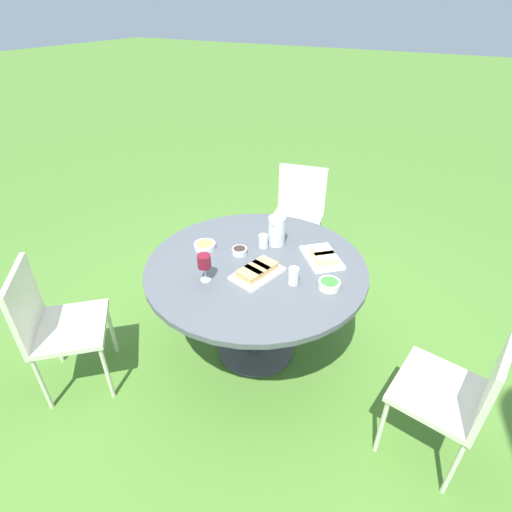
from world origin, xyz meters
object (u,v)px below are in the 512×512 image
chair_near_right (299,209)px  dining_table (256,277)px  water_pitcher (277,231)px  chair_near_left (459,390)px  chair_far_back (53,321)px  wine_glass (204,262)px

chair_near_right → dining_table: bearing=11.6°
dining_table → chair_near_right: (-1.26, -0.26, -0.12)m
chair_near_right → water_pitcher: 1.07m
dining_table → chair_near_left: (0.19, 1.26, -0.12)m
chair_far_back → wine_glass: (-0.55, 0.75, 0.35)m
chair_near_left → wine_glass: wine_glass is taller
chair_near_left → water_pitcher: 1.38m
chair_far_back → wine_glass: bearing=126.2°
chair_near_right → chair_near_left: bearing=46.2°
wine_glass → chair_far_back: bearing=-53.8°
water_pitcher → wine_glass: water_pitcher is taller
chair_near_left → wine_glass: (0.10, -1.43, 0.35)m
chair_near_right → wine_glass: bearing=3.0°
chair_near_left → wine_glass: 1.48m
dining_table → water_pitcher: water_pitcher is taller
dining_table → chair_near_right: bearing=-168.4°
chair_near_right → chair_far_back: (2.10, -0.66, 0.00)m
water_pitcher → wine_glass: (0.57, -0.18, 0.03)m
chair_far_back → chair_near_left: bearing=106.5°
chair_far_back → water_pitcher: (-1.12, 0.93, 0.32)m
chair_near_left → chair_near_right: size_ratio=1.00×
chair_far_back → wine_glass: wine_glass is taller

